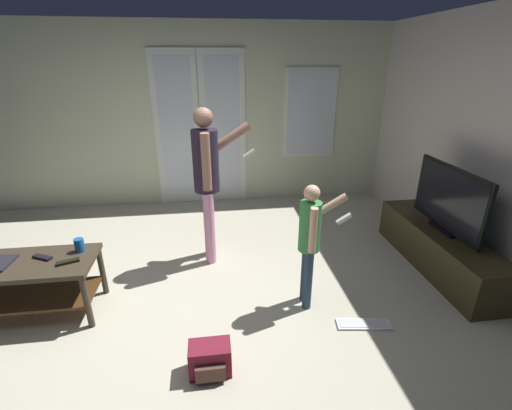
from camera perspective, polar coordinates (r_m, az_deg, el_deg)
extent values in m
cube|color=#B5B099|center=(3.24, -13.27, -17.26)|extent=(6.14, 5.47, 0.02)
cube|color=beige|center=(5.26, -12.09, 13.66)|extent=(6.14, 0.06, 2.52)
cube|color=white|center=(5.26, -12.63, 11.52)|extent=(0.64, 0.02, 2.21)
cube|color=silver|center=(5.23, -12.69, 12.03)|extent=(0.48, 0.01, 1.91)
cube|color=white|center=(5.24, -5.32, 11.93)|extent=(0.64, 0.02, 2.21)
cube|color=silver|center=(5.22, -5.33, 12.44)|extent=(0.48, 0.01, 1.91)
cube|color=white|center=(5.42, 8.83, 14.45)|extent=(0.77, 0.02, 1.28)
cube|color=silver|center=(5.40, 8.87, 14.43)|extent=(0.71, 0.01, 1.22)
cube|color=#362C20|center=(3.46, -33.52, -8.04)|extent=(1.10, 0.53, 0.04)
cube|color=#3F2813|center=(3.61, -32.44, -12.36)|extent=(1.02, 0.45, 0.02)
cylinder|color=#362C20|center=(3.21, -25.71, -14.07)|extent=(0.05, 0.05, 0.47)
cylinder|color=#362C20|center=(3.57, -23.65, -9.78)|extent=(0.05, 0.05, 0.47)
cube|color=#352C17|center=(4.14, 27.40, -6.32)|extent=(0.44, 1.68, 0.42)
cube|color=black|center=(3.59, 34.81, -12.10)|extent=(0.37, 0.02, 0.24)
cube|color=black|center=(4.04, 27.99, -3.42)|extent=(0.08, 0.36, 0.04)
cube|color=black|center=(3.92, 28.86, 0.96)|extent=(0.04, 1.02, 0.62)
cube|color=black|center=(3.91, 28.63, 0.95)|extent=(0.00, 0.97, 0.57)
cylinder|color=pink|center=(3.71, -7.52, -3.84)|extent=(0.11, 0.11, 0.79)
cylinder|color=pink|center=(3.87, -7.64, -2.72)|extent=(0.11, 0.11, 0.79)
cylinder|color=#261E2E|center=(3.54, -8.17, 7.07)|extent=(0.26, 0.26, 0.62)
sphere|color=#996B59|center=(3.45, -8.56, 13.86)|extent=(0.19, 0.19, 0.19)
cylinder|color=#996B59|center=(3.36, -8.08, 6.86)|extent=(0.09, 0.09, 0.55)
cylinder|color=#996B59|center=(3.68, -4.76, 10.41)|extent=(0.51, 0.11, 0.37)
cube|color=white|center=(3.74, -1.12, 8.33)|extent=(0.14, 0.04, 0.10)
cylinder|color=#293F56|center=(3.12, 8.40, -12.08)|extent=(0.08, 0.08, 0.55)
cylinder|color=#293F56|center=(3.21, 7.98, -10.88)|extent=(0.08, 0.08, 0.55)
cylinder|color=#3C8745|center=(2.92, 8.72, -3.47)|extent=(0.18, 0.18, 0.43)
sphere|color=#DEAA87|center=(2.81, 9.07, 1.93)|extent=(0.13, 0.13, 0.13)
cylinder|color=#DEAA87|center=(2.81, 9.24, -4.11)|extent=(0.06, 0.06, 0.38)
cylinder|color=#DEAA87|center=(3.02, 11.36, -0.47)|extent=(0.36, 0.09, 0.26)
cube|color=white|center=(3.10, 14.08, -2.17)|extent=(0.14, 0.05, 0.10)
cube|color=maroon|center=(2.68, -7.45, -23.41)|extent=(0.29, 0.17, 0.23)
cube|color=#4F362C|center=(2.63, -7.38, -25.50)|extent=(0.20, 0.04, 0.12)
cube|color=white|center=(3.19, 17.05, -18.01)|extent=(0.45, 0.19, 0.02)
cube|color=silver|center=(3.19, 17.07, -17.86)|extent=(0.41, 0.15, 0.00)
cylinder|color=#19529B|center=(3.36, -26.70, -5.82)|extent=(0.08, 0.08, 0.12)
cube|color=black|center=(3.25, -28.19, -8.12)|extent=(0.18, 0.11, 0.02)
cube|color=black|center=(3.42, -31.32, -7.25)|extent=(0.17, 0.12, 0.02)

